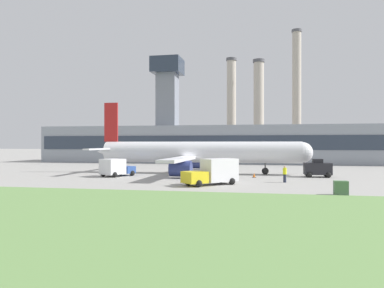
# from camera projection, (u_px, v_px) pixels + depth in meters

# --- Properties ---
(ground_plane) EXTENTS (400.00, 400.00, 0.00)m
(ground_plane) POSITION_uv_depth(u_px,v_px,m) (191.00, 174.00, 50.96)
(ground_plane) COLOR #999691
(grass_strip) EXTENTS (240.00, 37.00, 0.06)m
(grass_strip) POSITION_uv_depth(u_px,v_px,m) (16.00, 248.00, 15.15)
(grass_strip) COLOR #668E4C
(grass_strip) RESTS_ON ground_plane
(terminal_building) EXTENTS (78.35, 13.64, 23.51)m
(terminal_building) POSITION_uv_depth(u_px,v_px,m) (216.00, 142.00, 82.56)
(terminal_building) COLOR #8C939E
(terminal_building) RESTS_ON ground_plane
(smokestack_left) EXTENTS (3.24, 3.24, 30.68)m
(smokestack_left) POSITION_uv_depth(u_px,v_px,m) (231.00, 107.00, 115.97)
(smokestack_left) COLOR #B2A899
(smokestack_left) RESTS_ON ground_plane
(smokestack_right) EXTENTS (3.49, 3.49, 29.31)m
(smokestack_right) POSITION_uv_depth(u_px,v_px,m) (259.00, 108.00, 111.77)
(smokestack_right) COLOR #B2A899
(smokestack_right) RESTS_ON ground_plane
(smokestack_far) EXTENTS (3.02, 3.02, 38.45)m
(smokestack_far) POSITION_uv_depth(u_px,v_px,m) (297.00, 93.00, 112.45)
(smokestack_far) COLOR #B2A899
(smokestack_far) RESTS_ON ground_plane
(airplane) EXTENTS (30.89, 27.26, 10.25)m
(airplane) POSITION_uv_depth(u_px,v_px,m) (196.00, 153.00, 52.78)
(airplane) COLOR silver
(airplane) RESTS_ON ground_plane
(pushback_tug) EXTENTS (3.36, 2.49, 2.29)m
(pushback_tug) POSITION_uv_depth(u_px,v_px,m) (318.00, 169.00, 47.10)
(pushback_tug) COLOR #232328
(pushback_tug) RESTS_ON ground_plane
(baggage_truck) EXTENTS (5.64, 5.55, 2.66)m
(baggage_truck) POSITION_uv_depth(u_px,v_px,m) (214.00, 172.00, 38.42)
(baggage_truck) COLOR yellow
(baggage_truck) RESTS_ON ground_plane
(fuel_truck) EXTENTS (4.00, 4.85, 2.26)m
(fuel_truck) POSITION_uv_depth(u_px,v_px,m) (116.00, 168.00, 48.07)
(fuel_truck) COLOR #2D4C93
(fuel_truck) RESTS_ON ground_plane
(ground_crew_person) EXTENTS (0.50, 0.50, 1.82)m
(ground_crew_person) POSITION_uv_depth(u_px,v_px,m) (285.00, 174.00, 40.66)
(ground_crew_person) COLOR #23283D
(ground_crew_person) RESTS_ON ground_plane
(traffic_cone_near_nose) EXTENTS (0.49, 0.49, 0.57)m
(traffic_cone_near_nose) POSITION_uv_depth(u_px,v_px,m) (254.00, 175.00, 46.67)
(traffic_cone_near_nose) COLOR black
(traffic_cone_near_nose) RESTS_ON ground_plane
(utility_cabinet) EXTENTS (1.11, 0.73, 1.16)m
(utility_cabinet) POSITION_uv_depth(u_px,v_px,m) (341.00, 188.00, 30.87)
(utility_cabinet) COLOR #4C724C
(utility_cabinet) RESTS_ON ground_plane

